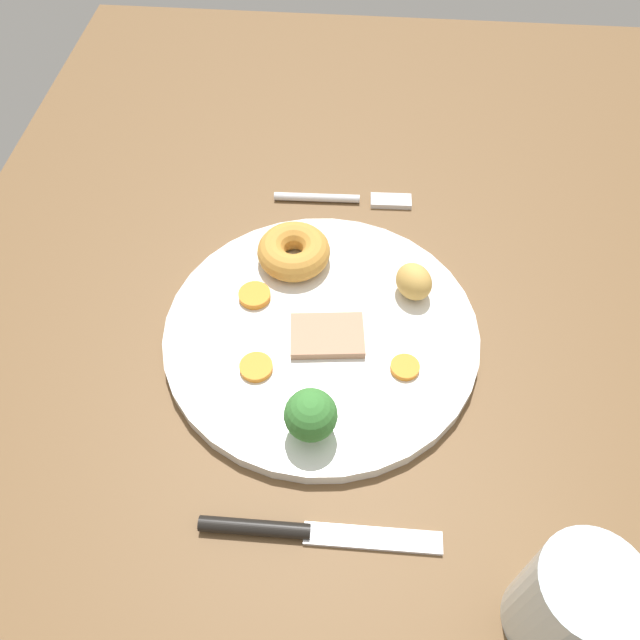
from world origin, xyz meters
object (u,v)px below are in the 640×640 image
Objects in this scene: dinner_plate at (320,331)px; knife at (296,531)px; broccoli_floret at (309,415)px; fork at (346,199)px; carrot_coin_front at (403,367)px; water_glass at (569,603)px; carrot_coin_back at (253,295)px; carrot_coin_side at (255,367)px; yorkshire_pudding at (292,251)px; roast_potato_left at (412,281)px; meat_slice_main at (326,335)px.

knife is at bearing -0.75° from dinner_plate.
fork is (-29.33, 1.33, -3.66)cm from broccoli_floret.
dinner_plate is 8.71cm from carrot_coin_front.
broccoli_floret is at bearing -124.97° from water_glass.
knife is at bearing -94.46° from fork.
dinner_plate is 18.66cm from fork.
broccoli_floret is (13.63, 6.67, 2.30)cm from carrot_coin_back.
carrot_coin_side is 0.16× the size of knife.
broccoli_floret is (6.71, -7.64, 2.37)cm from carrot_coin_front.
water_glass is at bearing 43.26° from carrot_coin_back.
broccoli_floret reaches higher than carrot_coin_side.
roast_potato_left is (3.20, 11.73, 0.31)cm from yorkshire_pudding.
fork is 37.36cm from knife.
knife is at bearing -104.16° from water_glass.
broccoli_floret reaches higher than dinner_plate.
broccoli_floret is at bearing 0.17° from dinner_plate.
meat_slice_main reaches higher than knife.
carrot_coin_front is at bearing 94.74° from carrot_coin_side.
carrot_coin_front is at bearing 131.29° from broccoli_floret.
roast_potato_left reaches higher than fork.
dinner_plate is 29.79cm from water_glass.
knife is at bearing -28.30° from carrot_coin_front.
knife is (14.70, -7.92, -1.22)cm from carrot_coin_front.
knife is at bearing -2.86° from meat_slice_main.
broccoli_floret is (10.72, 0.03, 3.35)cm from dinner_plate.
broccoli_floret is 0.32× the size of fork.
water_glass reaches higher than roast_potato_left.
broccoli_floret is 22.01cm from water_glass.
carrot_coin_back is at bearing -118.98° from fork.
water_glass reaches higher than carrot_coin_front.
carrot_coin_front reaches higher than dinner_plate.
broccoli_floret is at bearing 26.06° from carrot_coin_back.
carrot_coin_side is at bearing -46.30° from dinner_plate.
water_glass reaches higher than dinner_plate.
carrot_coin_back is at bearing -136.74° from water_glass.
fork is at bearing -153.31° from roast_potato_left.
water_glass is at bearing -14.52° from knife.
dinner_plate is at bearing -96.18° from fork.
water_glass is (19.32, 10.38, 3.18)cm from carrot_coin_front.
water_glass is at bearing 28.26° from carrot_coin_front.
carrot_coin_side is (8.00, 1.31, -0.06)cm from carrot_coin_back.
carrot_coin_front is 0.88× the size of carrot_coin_side.
carrot_coin_front is (11.96, 11.07, -1.10)cm from yorkshire_pudding.
carrot_coin_side is at bearing -85.26° from carrot_coin_front.
meat_slice_main is 2.27× the size of carrot_coin_side.
broccoli_floret is at bearing 87.66° from knife.
water_glass is (12.61, 18.02, 0.81)cm from broccoli_floret.
dinner_plate is at bearing -153.19° from meat_slice_main.
water_glass is (18.24, 23.38, 3.17)cm from carrot_coin_side.
fork is (-18.61, 1.36, -0.31)cm from dinner_plate.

